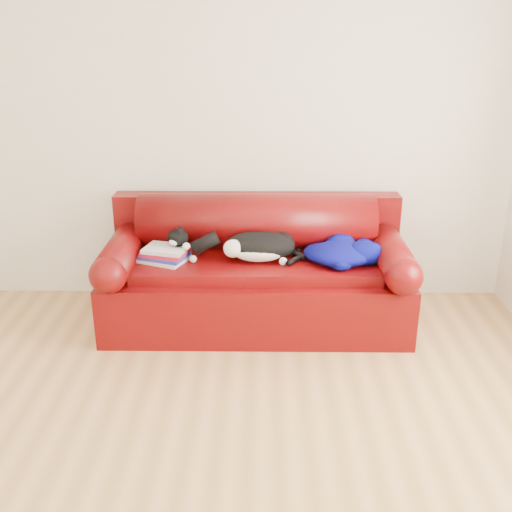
{
  "coord_description": "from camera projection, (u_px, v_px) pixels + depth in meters",
  "views": [
    {
      "loc": [
        0.39,
        -2.39,
        2.01
      ],
      "look_at": [
        0.34,
        1.35,
        0.56
      ],
      "focal_mm": 42.0,
      "sensor_mm": 36.0,
      "label": 1
    }
  ],
  "objects": [
    {
      "name": "book_stack",
      "position": [
        165.0,
        254.0,
        4.09
      ],
      "size": [
        0.37,
        0.33,
        0.1
      ],
      "rotation": [
        0.0,
        0.0,
        -0.33
      ],
      "color": "beige",
      "rests_on": "sofa_base"
    },
    {
      "name": "room_shell",
      "position": [
        197.0,
        118.0,
        2.38
      ],
      "size": [
        4.52,
        4.02,
        2.61
      ],
      "color": "beige",
      "rests_on": "ground"
    },
    {
      "name": "blanket",
      "position": [
        343.0,
        252.0,
        4.07
      ],
      "size": [
        0.59,
        0.48,
        0.16
      ],
      "rotation": [
        0.0,
        0.0,
        0.24
      ],
      "color": "#030246",
      "rests_on": "sofa_base"
    },
    {
      "name": "cat",
      "position": [
        259.0,
        247.0,
        4.08
      ],
      "size": [
        0.71,
        0.35,
        0.25
      ],
      "rotation": [
        0.0,
        0.0,
        0.19
      ],
      "color": "black",
      "rests_on": "sofa_base"
    },
    {
      "name": "sofa_base",
      "position": [
        256.0,
        291.0,
        4.27
      ],
      "size": [
        2.1,
        0.9,
        0.5
      ],
      "color": "#400205",
      "rests_on": "ground"
    },
    {
      "name": "ground",
      "position": [
        184.0,
        460.0,
        2.96
      ],
      "size": [
        4.5,
        4.5,
        0.0
      ],
      "primitive_type": "plane",
      "color": "#9C733E",
      "rests_on": "ground"
    },
    {
      "name": "sofa_back",
      "position": [
        257.0,
        239.0,
        4.38
      ],
      "size": [
        2.1,
        1.01,
        0.88
      ],
      "color": "#400205",
      "rests_on": "ground"
    }
  ]
}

